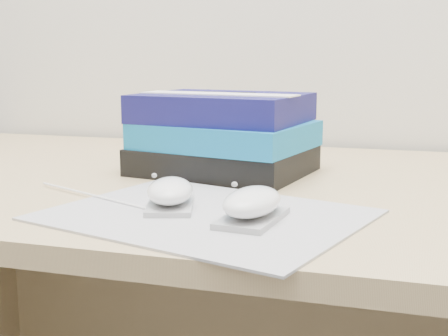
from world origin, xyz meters
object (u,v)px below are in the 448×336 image
(desk, at_px, (280,305))
(mouse_front, at_px, (252,205))
(book_stack, at_px, (224,134))
(mouse_rear, at_px, (170,193))
(pouch, at_px, (217,131))

(desk, xyz_separation_m, mouse_front, (0.03, -0.32, 0.26))
(desk, relative_size, book_stack, 5.14)
(book_stack, bearing_deg, desk, 6.97)
(mouse_rear, xyz_separation_m, mouse_front, (0.12, -0.03, 0.00))
(mouse_front, distance_m, pouch, 0.38)
(desk, bearing_deg, pouch, 165.60)
(mouse_rear, distance_m, mouse_front, 0.12)
(desk, xyz_separation_m, pouch, (-0.13, 0.03, 0.30))
(book_stack, distance_m, pouch, 0.05)
(mouse_front, bearing_deg, pouch, 113.94)
(book_stack, bearing_deg, mouse_front, -67.13)
(pouch, bearing_deg, desk, -14.40)
(mouse_front, bearing_deg, desk, 95.18)
(mouse_rear, distance_m, book_stack, 0.27)
(desk, relative_size, pouch, 10.96)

